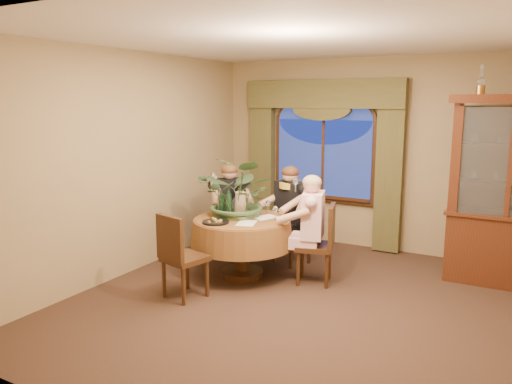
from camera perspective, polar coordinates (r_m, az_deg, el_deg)
The scene contains 31 objects.
floor at distance 5.63m, azimuth 3.96°, elevation -12.48°, with size 5.00×5.00×0.00m, color black.
wall_back at distance 7.57m, azimuth 12.14°, elevation 4.23°, with size 4.50×4.50×0.00m, color #8F7B55.
ceiling at distance 5.22m, azimuth 4.37°, elevation 17.13°, with size 5.00×5.00×0.00m, color white.
window at distance 7.71m, azimuth 7.69°, elevation 3.73°, with size 1.62×0.10×1.32m, color navy, non-canonical shape.
arched_transom at distance 7.66m, azimuth 7.83°, elevation 9.53°, with size 1.60×0.06×0.44m, color navy, non-canonical shape.
drapery_left at distance 8.10m, azimuth 0.73°, elevation 3.29°, with size 0.38×0.14×2.32m, color #43411F.
drapery_right at distance 7.37m, azimuth 15.01°, elevation 2.22°, with size 0.38×0.14×2.32m, color #43411F.
swag_valance at distance 7.58m, azimuth 7.64°, elevation 11.04°, with size 2.45×0.16×0.42m, color #43411F, non-canonical shape.
dining_table at distance 6.28m, azimuth -1.61°, elevation -6.36°, with size 1.28×1.28×0.75m, color maroon.
china_cabinet at distance 6.55m, azimuth 26.90°, elevation -0.02°, with size 1.39×0.55×2.26m, color #39190F.
oil_lamp_left at distance 6.49m, azimuth 24.34°, elevation 11.64°, with size 0.11×0.11×0.34m, color #A5722D, non-canonical shape.
chair_right at distance 6.08m, azimuth 6.70°, elevation -5.95°, with size 0.42×0.42×0.96m, color black.
chair_back_right at distance 6.78m, azimuth 4.07°, elevation -4.19°, with size 0.42×0.42×0.96m, color black.
chair_back at distance 7.11m, azimuth -3.04°, elevation -3.48°, with size 0.42×0.42×0.96m, color black.
chair_front_left at distance 5.66m, azimuth -8.13°, elevation -7.24°, with size 0.42×0.42×0.96m, color black.
person_pink at distance 6.04m, azimuth 6.51°, elevation -4.27°, with size 0.48×0.44×1.33m, color beige, non-canonical shape.
person_back at distance 6.98m, azimuth -3.06°, elevation -2.16°, with size 0.48×0.44×1.34m, color black, non-canonical shape.
person_scarf at distance 6.72m, azimuth 4.00°, elevation -2.64°, with size 0.48×0.44×1.34m, color black, non-canonical shape.
stoneware_vase at distance 6.26m, azimuth -1.80°, elevation -1.40°, with size 0.17×0.17×0.31m, color tan, non-canonical shape.
centerpiece_plant at distance 6.22m, azimuth -1.82°, elevation 3.02°, with size 1.01×1.12×0.87m, color #385532.
olive_bowl at distance 6.09m, azimuth -1.71°, elevation -2.97°, with size 0.16×0.16×0.05m, color #515E30.
cheese_platter at distance 5.96m, azimuth -4.64°, elevation -3.45°, with size 0.32×0.32×0.02m, color black.
wine_bottle_0 at distance 6.21m, azimuth -3.17°, elevation -1.42°, with size 0.07×0.07×0.33m, color black.
wine_bottle_1 at distance 6.45m, azimuth -3.10°, elevation -0.97°, with size 0.07×0.07×0.33m, color black.
wine_bottle_2 at distance 6.41m, azimuth -4.12°, elevation -1.05°, with size 0.07×0.07×0.33m, color tan.
wine_bottle_3 at distance 6.29m, azimuth -3.95°, elevation -1.27°, with size 0.07×0.07×0.33m, color black.
tasting_paper_0 at distance 5.93m, azimuth -1.09°, elevation -3.57°, with size 0.21×0.30×0.00m, color white.
tasting_paper_1 at distance 6.21m, azimuth 1.09°, elevation -2.91°, with size 0.21×0.30×0.00m, color white.
wine_glass_person_pink at distance 6.07m, azimuth 2.22°, elevation -2.42°, with size 0.07×0.07×0.18m, color silver, non-canonical shape.
wine_glass_person_back at distance 6.56m, azimuth -2.42°, elevation -1.43°, with size 0.07×0.07×0.18m, color silver, non-canonical shape.
wine_glass_person_scarf at distance 6.42m, azimuth 1.35°, elevation -1.69°, with size 0.07×0.07×0.18m, color silver, non-canonical shape.
Camera 1 is at (2.17, -4.71, 2.19)m, focal length 35.00 mm.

